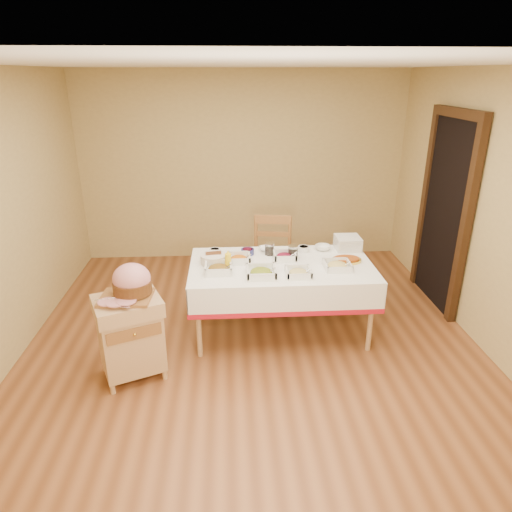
{
  "coord_description": "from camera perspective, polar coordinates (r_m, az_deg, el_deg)",
  "views": [
    {
      "loc": [
        -0.22,
        -3.86,
        2.53
      ],
      "look_at": [
        0.04,
        0.2,
        0.89
      ],
      "focal_mm": 32.0,
      "sensor_mm": 36.0,
      "label": 1
    }
  ],
  "objects": [
    {
      "name": "preserve_jar_left",
      "position": [
        4.77,
        1.68,
        0.81
      ],
      "size": [
        0.1,
        0.1,
        0.13
      ],
      "color": "silver",
      "rests_on": "dining_table"
    },
    {
      "name": "bowl_small_imported",
      "position": [
        4.96,
        8.34,
        1.04
      ],
      "size": [
        0.18,
        0.18,
        0.05
      ],
      "primitive_type": "imported",
      "rotation": [
        0.0,
        0.0,
        0.05
      ],
      "color": "silver",
      "rests_on": "dining_table"
    },
    {
      "name": "bread_basket",
      "position": [
        4.57,
        -5.31,
        -0.34
      ],
      "size": [
        0.26,
        0.26,
        0.12
      ],
      "color": "silver",
      "rests_on": "dining_table"
    },
    {
      "name": "dining_table",
      "position": [
        4.62,
        3.16,
        -2.87
      ],
      "size": [
        1.82,
        1.02,
        0.76
      ],
      "color": "tan",
      "rests_on": "ground"
    },
    {
      "name": "serving_dish_a",
      "position": [
        4.38,
        -4.71,
        -1.53
      ],
      "size": [
        0.26,
        0.26,
        0.11
      ],
      "color": "silver",
      "rests_on": "dining_table"
    },
    {
      "name": "room_shell",
      "position": [
        4.06,
        -0.37,
        4.25
      ],
      "size": [
        5.0,
        5.0,
        5.0
      ],
      "color": "brown",
      "rests_on": "ground"
    },
    {
      "name": "small_bowl_left",
      "position": [
        4.83,
        -5.16,
        0.64
      ],
      "size": [
        0.11,
        0.11,
        0.05
      ],
      "color": "silver",
      "rests_on": "dining_table"
    },
    {
      "name": "serving_dish_d",
      "position": [
        4.51,
        10.14,
        -1.16
      ],
      "size": [
        0.25,
        0.25,
        0.1
      ],
      "color": "silver",
      "rests_on": "dining_table"
    },
    {
      "name": "brass_platter",
      "position": [
        4.7,
        11.24,
        -0.46
      ],
      "size": [
        0.3,
        0.22,
        0.04
      ],
      "color": "gold",
      "rests_on": "dining_table"
    },
    {
      "name": "doorway",
      "position": [
        5.53,
        22.61,
        5.33
      ],
      "size": [
        0.09,
        1.1,
        2.2
      ],
      "color": "black",
      "rests_on": "ground"
    },
    {
      "name": "dining_chair",
      "position": [
        5.25,
        1.97,
        -0.58
      ],
      "size": [
        0.52,
        0.5,
        1.02
      ],
      "color": "brown",
      "rests_on": "ground"
    },
    {
      "name": "small_bowl_right",
      "position": [
        4.88,
        5.97,
        0.92
      ],
      "size": [
        0.12,
        0.12,
        0.06
      ],
      "color": "silver",
      "rests_on": "dining_table"
    },
    {
      "name": "mustard_bottle",
      "position": [
        4.43,
        -3.51,
        -0.53
      ],
      "size": [
        0.06,
        0.06,
        0.19
      ],
      "color": "yellow",
      "rests_on": "dining_table"
    },
    {
      "name": "serving_dish_e",
      "position": [
        4.6,
        -2.13,
        -0.3
      ],
      "size": [
        0.24,
        0.23,
        0.11
      ],
      "color": "silver",
      "rests_on": "dining_table"
    },
    {
      "name": "serving_dish_b",
      "position": [
        4.28,
        0.65,
        -2.02
      ],
      "size": [
        0.27,
        0.27,
        0.11
      ],
      "color": "silver",
      "rests_on": "dining_table"
    },
    {
      "name": "ham_on_board",
      "position": [
        3.97,
        -15.35,
        -3.3
      ],
      "size": [
        0.45,
        0.43,
        0.3
      ],
      "color": "brown",
      "rests_on": "butcher_cart"
    },
    {
      "name": "plate_stack",
      "position": [
        5.01,
        11.38,
        1.6
      ],
      "size": [
        0.26,
        0.26,
        0.14
      ],
      "color": "silver",
      "rests_on": "dining_table"
    },
    {
      "name": "small_bowl_mid",
      "position": [
        4.79,
        -1.06,
        0.6
      ],
      "size": [
        0.14,
        0.14,
        0.06
      ],
      "color": "navy",
      "rests_on": "dining_table"
    },
    {
      "name": "butcher_cart",
      "position": [
        4.16,
        -15.44,
        -9.25
      ],
      "size": [
        0.67,
        0.62,
        0.77
      ],
      "color": "tan",
      "rests_on": "ground"
    },
    {
      "name": "serving_dish_c",
      "position": [
        4.31,
        5.31,
        -2.05
      ],
      "size": [
        0.23,
        0.23,
        0.09
      ],
      "color": "silver",
      "rests_on": "dining_table"
    },
    {
      "name": "preserve_jar_right",
      "position": [
        4.69,
        4.64,
        0.44
      ],
      "size": [
        0.11,
        0.11,
        0.13
      ],
      "color": "silver",
      "rests_on": "dining_table"
    },
    {
      "name": "bowl_white_imported",
      "position": [
        4.89,
        1.28,
        0.88
      ],
      "size": [
        0.16,
        0.16,
        0.04
      ],
      "primitive_type": "imported",
      "rotation": [
        0.0,
        0.0,
        0.04
      ],
      "color": "silver",
      "rests_on": "dining_table"
    },
    {
      "name": "serving_dish_f",
      "position": [
        4.67,
        3.6,
        0.01
      ],
      "size": [
        0.24,
        0.22,
        0.11
      ],
      "color": "silver",
      "rests_on": "dining_table"
    }
  ]
}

